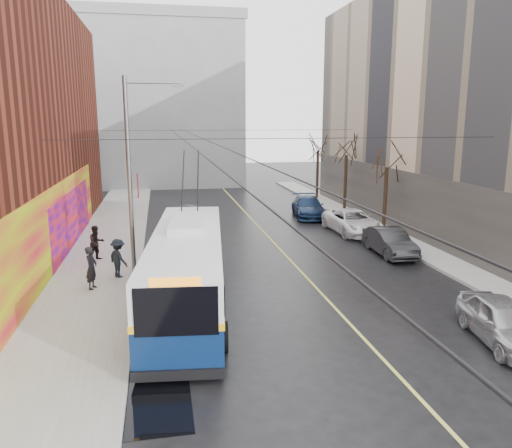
{
  "coord_description": "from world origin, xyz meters",
  "views": [
    {
      "loc": [
        -4.91,
        -13.1,
        7.12
      ],
      "look_at": [
        -0.77,
        8.5,
        2.51
      ],
      "focal_mm": 35.0,
      "sensor_mm": 36.0,
      "label": 1
    }
  ],
  "objects_px": {
    "tree_mid": "(347,145)",
    "tree_near": "(387,155)",
    "parked_car_a": "(504,322)",
    "parked_car_d": "(308,207)",
    "parked_car_b": "(390,242)",
    "trolleybus": "(188,268)",
    "pedestrian_c": "(118,258)",
    "streetlight_pole": "(133,171)",
    "tree_far": "(318,142)",
    "following_car": "(187,216)",
    "pedestrian_b": "(97,243)",
    "parked_car_c": "(353,222)",
    "pedestrian_a": "(91,268)"
  },
  "relations": [
    {
      "from": "tree_mid",
      "to": "tree_near",
      "type": "bearing_deg",
      "value": -90.0
    },
    {
      "from": "parked_car_a",
      "to": "parked_car_d",
      "type": "height_order",
      "value": "parked_car_d"
    },
    {
      "from": "parked_car_a",
      "to": "parked_car_b",
      "type": "xyz_separation_m",
      "value": [
        1.2,
        10.74,
        -0.01
      ]
    },
    {
      "from": "trolleybus",
      "to": "pedestrian_c",
      "type": "distance_m",
      "value": 4.91
    },
    {
      "from": "streetlight_pole",
      "to": "tree_mid",
      "type": "xyz_separation_m",
      "value": [
        15.14,
        13.0,
        0.41
      ]
    },
    {
      "from": "tree_mid",
      "to": "tree_far",
      "type": "bearing_deg",
      "value": 90.0
    },
    {
      "from": "following_car",
      "to": "pedestrian_b",
      "type": "xyz_separation_m",
      "value": [
        -4.94,
        -7.65,
        0.26
      ]
    },
    {
      "from": "streetlight_pole",
      "to": "following_car",
      "type": "relative_size",
      "value": 1.98
    },
    {
      "from": "trolleybus",
      "to": "parked_car_b",
      "type": "height_order",
      "value": "trolleybus"
    },
    {
      "from": "tree_mid",
      "to": "parked_car_c",
      "type": "height_order",
      "value": "tree_mid"
    },
    {
      "from": "streetlight_pole",
      "to": "tree_far",
      "type": "bearing_deg",
      "value": 52.88
    },
    {
      "from": "parked_car_c",
      "to": "following_car",
      "type": "distance_m",
      "value": 10.91
    },
    {
      "from": "tree_far",
      "to": "pedestrian_c",
      "type": "relative_size",
      "value": 3.74
    },
    {
      "from": "parked_car_a",
      "to": "parked_car_d",
      "type": "relative_size",
      "value": 0.82
    },
    {
      "from": "tree_mid",
      "to": "pedestrian_a",
      "type": "distance_m",
      "value": 23.11
    },
    {
      "from": "parked_car_b",
      "to": "pedestrian_c",
      "type": "xyz_separation_m",
      "value": [
        -13.93,
        -1.72,
        0.31
      ]
    },
    {
      "from": "tree_near",
      "to": "tree_far",
      "type": "bearing_deg",
      "value": 90.0
    },
    {
      "from": "streetlight_pole",
      "to": "tree_far",
      "type": "xyz_separation_m",
      "value": [
        15.14,
        20.0,
        0.3
      ]
    },
    {
      "from": "pedestrian_c",
      "to": "trolleybus",
      "type": "bearing_deg",
      "value": 177.24
    },
    {
      "from": "streetlight_pole",
      "to": "following_car",
      "type": "xyz_separation_m",
      "value": [
        2.86,
        9.98,
        -4.07
      ]
    },
    {
      "from": "tree_near",
      "to": "parked_car_d",
      "type": "relative_size",
      "value": 1.23
    },
    {
      "from": "streetlight_pole",
      "to": "parked_car_c",
      "type": "distance_m",
      "value": 15.14
    },
    {
      "from": "tree_mid",
      "to": "following_car",
      "type": "xyz_separation_m",
      "value": [
        -12.28,
        -3.02,
        -4.48
      ]
    },
    {
      "from": "parked_car_c",
      "to": "pedestrian_c",
      "type": "bearing_deg",
      "value": -155.47
    },
    {
      "from": "parked_car_c",
      "to": "pedestrian_c",
      "type": "relative_size",
      "value": 3.04
    },
    {
      "from": "tree_mid",
      "to": "parked_car_b",
      "type": "distance_m",
      "value": 13.01
    },
    {
      "from": "trolleybus",
      "to": "parked_car_a",
      "type": "relative_size",
      "value": 2.85
    },
    {
      "from": "parked_car_a",
      "to": "pedestrian_b",
      "type": "xyz_separation_m",
      "value": [
        -14.01,
        12.1,
        0.31
      ]
    },
    {
      "from": "streetlight_pole",
      "to": "parked_car_d",
      "type": "xyz_separation_m",
      "value": [
        11.94,
        12.07,
        -4.09
      ]
    },
    {
      "from": "tree_near",
      "to": "pedestrian_a",
      "type": "distance_m",
      "value": 19.18
    },
    {
      "from": "parked_car_b",
      "to": "following_car",
      "type": "height_order",
      "value": "following_car"
    },
    {
      "from": "parked_car_a",
      "to": "trolleybus",
      "type": "bearing_deg",
      "value": 162.46
    },
    {
      "from": "tree_near",
      "to": "pedestrian_b",
      "type": "bearing_deg",
      "value": -167.96
    },
    {
      "from": "pedestrian_a",
      "to": "pedestrian_c",
      "type": "xyz_separation_m",
      "value": [
        0.98,
        1.43,
        -0.03
      ]
    },
    {
      "from": "parked_car_a",
      "to": "pedestrian_b",
      "type": "bearing_deg",
      "value": 148.96
    },
    {
      "from": "parked_car_c",
      "to": "pedestrian_c",
      "type": "distance_m",
      "value": 15.61
    },
    {
      "from": "parked_car_b",
      "to": "parked_car_a",
      "type": "bearing_deg",
      "value": -94.96
    },
    {
      "from": "streetlight_pole",
      "to": "pedestrian_b",
      "type": "distance_m",
      "value": 4.92
    },
    {
      "from": "tree_mid",
      "to": "pedestrian_c",
      "type": "bearing_deg",
      "value": -139.19
    },
    {
      "from": "tree_mid",
      "to": "pedestrian_a",
      "type": "bearing_deg",
      "value": -138.07
    },
    {
      "from": "pedestrian_b",
      "to": "parked_car_b",
      "type": "bearing_deg",
      "value": -44.52
    },
    {
      "from": "parked_car_a",
      "to": "pedestrian_a",
      "type": "bearing_deg",
      "value": 160.79
    },
    {
      "from": "following_car",
      "to": "pedestrian_c",
      "type": "xyz_separation_m",
      "value": [
        -3.65,
        -10.73,
        0.25
      ]
    },
    {
      "from": "tree_mid",
      "to": "parked_car_d",
      "type": "distance_m",
      "value": 5.6
    },
    {
      "from": "pedestrian_a",
      "to": "streetlight_pole",
      "type": "bearing_deg",
      "value": -24.63
    },
    {
      "from": "pedestrian_b",
      "to": "pedestrian_c",
      "type": "height_order",
      "value": "pedestrian_b"
    },
    {
      "from": "tree_near",
      "to": "parked_car_d",
      "type": "height_order",
      "value": "tree_near"
    },
    {
      "from": "trolleybus",
      "to": "pedestrian_b",
      "type": "height_order",
      "value": "trolleybus"
    },
    {
      "from": "parked_car_c",
      "to": "parked_car_d",
      "type": "xyz_separation_m",
      "value": [
        -1.2,
        5.76,
        0.01
      ]
    },
    {
      "from": "streetlight_pole",
      "to": "tree_near",
      "type": "relative_size",
      "value": 1.41
    }
  ]
}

